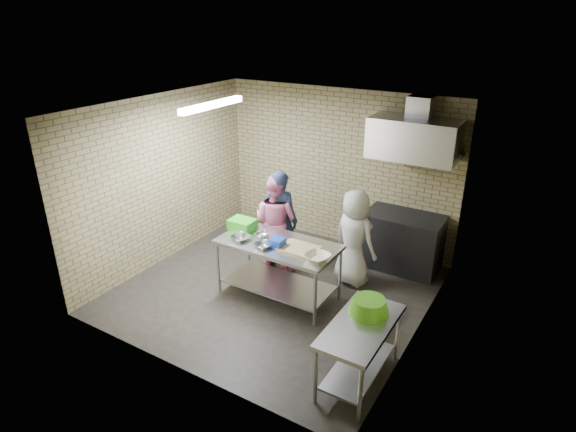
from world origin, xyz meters
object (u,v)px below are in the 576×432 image
Objects in this scene: stove at (402,241)px; man_navy at (280,220)px; prep_table at (278,269)px; green_basin at (369,306)px; bottle_red at (421,141)px; green_crate at (242,224)px; blue_tub at (277,243)px; woman_pink at (276,222)px; side_counter at (359,352)px; woman_white at (354,238)px; bottle_green at (448,146)px.

man_navy is at bearing -149.66° from stove.
green_basin is (1.67, -0.77, 0.41)m from prep_table.
green_basin is 2.56× the size of bottle_red.
green_crate is 0.82× the size of green_basin.
blue_tub reaches higher than prep_table.
man_navy is at bearing -146.26° from woman_pink.
green_basin is at bearing 94.57° from side_counter.
bottle_red reaches higher than green_basin.
green_basin is 1.90m from woman_white.
green_crate is (-1.94, -1.61, 0.47)m from stove.
stove is 0.74× the size of man_navy.
blue_tub is at bearing -122.98° from stove.
stove is 8.00× the size of bottle_green.
blue_tub is 2.87m from bottle_green.
woman_white is (-0.93, 1.92, 0.37)m from side_counter.
woman_white reaches higher than prep_table.
stove is 3.19× the size of green_crate.
stove is 2.23m from blue_tub.
stove is 1.98m from man_navy.
green_crate reaches higher than prep_table.
man_navy is 0.07m from woman_pink.
blue_tub is 0.13× the size of woman_white.
bottle_red reaches higher than man_navy.
side_counter is 2.16m from woman_white.
stove reaches higher than prep_table.
green_crate is at bearing 60.81° from man_navy.
prep_table is 11.30× the size of bottle_green.
bottle_green is (2.39, 1.85, 1.09)m from green_crate.
green_crate is 2.51× the size of bottle_green.
bottle_green is 0.10× the size of woman_pink.
blue_tub is at bearing -16.35° from green_crate.
woman_white reaches higher than green_crate.
woman_pink is at bearing 70.97° from green_crate.
bottle_green is (1.69, 1.97, 1.59)m from prep_table.
man_navy is at bearing 144.31° from green_basin.
green_basin is at bearing -24.62° from prep_table.
woman_pink reaches higher than blue_tub.
green_basin is at bearing 137.48° from man_navy.
prep_table is 0.87m from green_crate.
stove is at bearing -102.43° from woman_white.
side_counter is at bearing -80.71° from stove.
side_counter is 2.70m from green_crate.
side_counter is 3.19× the size of green_crate.
green_crate is at bearing 45.57° from woman_white.
green_basin is 0.31× the size of woman_white.
blue_tub is at bearing -120.88° from bottle_red.
blue_tub is 0.99m from woman_pink.
blue_tub is at bearing 113.14° from man_navy.
woman_pink is at bearing 24.00° from man_navy.
man_navy is 1.10× the size of woman_white.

